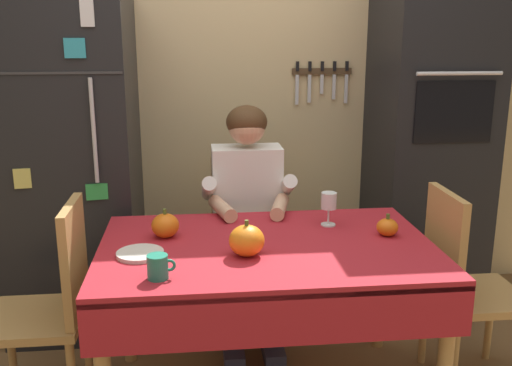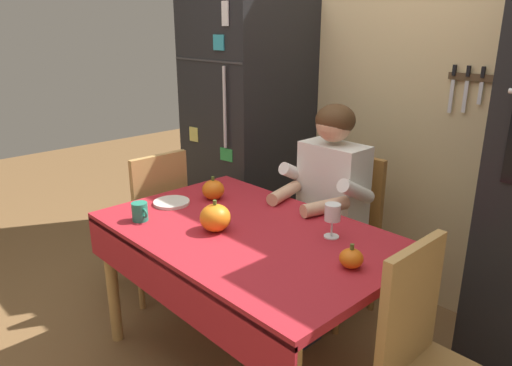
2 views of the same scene
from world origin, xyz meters
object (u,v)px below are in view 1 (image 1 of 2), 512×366
object	(u,v)px
pumpkin_small	(387,227)
chair_behind_person	(245,234)
dining_table	(268,265)
wine_glass	(329,202)
wall_oven	(429,131)
coffee_mug	(158,267)
seated_person	(248,205)
refrigerator	(72,166)
chair_right_side	(463,281)
pumpkin_medium	(247,240)
pumpkin_large	(165,225)
serving_tray	(140,254)
chair_left_side	(53,301)

from	to	relation	value
pumpkin_small	chair_behind_person	bearing A→B (deg)	127.89
dining_table	wine_glass	xyz separation A→B (m)	(0.31, 0.24, 0.19)
wall_oven	coffee_mug	world-z (taller)	wall_oven
chair_behind_person	seated_person	xyz separation A→B (m)	(0.00, -0.19, 0.23)
refrigerator	chair_behind_person	xyz separation A→B (m)	(0.92, -0.09, -0.39)
dining_table	wine_glass	size ratio (longest dim) A/B	8.98
chair_right_side	pumpkin_medium	bearing A→B (deg)	-170.95
coffee_mug	pumpkin_large	size ratio (longest dim) A/B	0.82
wall_oven	pumpkin_large	bearing A→B (deg)	-152.57
refrigerator	pumpkin_small	xyz separation A→B (m)	(1.49, -0.81, -0.12)
wine_glass	pumpkin_large	bearing A→B (deg)	-173.81
seated_person	coffee_mug	world-z (taller)	seated_person
wall_oven	refrigerator	bearing A→B (deg)	-178.87
chair_behind_person	coffee_mug	bearing A→B (deg)	-110.80
refrigerator	wall_oven	size ratio (longest dim) A/B	0.86
pumpkin_large	serving_tray	bearing A→B (deg)	-114.12
chair_behind_person	pumpkin_small	xyz separation A→B (m)	(0.56, -0.72, 0.27)
seated_person	chair_left_side	size ratio (longest dim) A/B	1.34
pumpkin_large	pumpkin_medium	bearing A→B (deg)	-37.03
chair_right_side	pumpkin_small	world-z (taller)	chair_right_side
coffee_mug	chair_right_side	bearing A→B (deg)	14.62
wall_oven	seated_person	world-z (taller)	wall_oven
wall_oven	coffee_mug	size ratio (longest dim) A/B	20.23
pumpkin_medium	serving_tray	bearing A→B (deg)	174.12
refrigerator	dining_table	distance (m)	1.32
pumpkin_medium	pumpkin_small	bearing A→B (deg)	14.67
chair_right_side	wine_glass	bearing A→B (deg)	163.82
pumpkin_medium	coffee_mug	bearing A→B (deg)	-150.71
dining_table	pumpkin_small	bearing A→B (deg)	7.65
chair_right_side	chair_left_side	xyz separation A→B (m)	(-1.80, -0.01, 0.00)
dining_table	wine_glass	world-z (taller)	wine_glass
pumpkin_small	wine_glass	bearing A→B (deg)	143.79
chair_right_side	pumpkin_small	xyz separation A→B (m)	(-0.37, 0.01, 0.27)
chair_behind_person	pumpkin_large	bearing A→B (deg)	-122.27
dining_table	chair_right_side	world-z (taller)	chair_right_side
seated_person	chair_left_side	world-z (taller)	seated_person
chair_right_side	refrigerator	bearing A→B (deg)	156.16
dining_table	seated_person	bearing A→B (deg)	92.38
coffee_mug	chair_left_side	bearing A→B (deg)	143.97
refrigerator	coffee_mug	bearing A→B (deg)	-66.12
wine_glass	serving_tray	world-z (taller)	wine_glass
wall_oven	chair_behind_person	world-z (taller)	wall_oven
refrigerator	pumpkin_medium	bearing A→B (deg)	-48.83
wine_glass	pumpkin_medium	xyz separation A→B (m)	(-0.41, -0.33, -0.05)
chair_left_side	coffee_mug	world-z (taller)	chair_left_side
coffee_mug	serving_tray	xyz separation A→B (m)	(-0.09, 0.23, -0.04)
chair_left_side	pumpkin_small	distance (m)	1.46
seated_person	serving_tray	size ratio (longest dim) A/B	6.60
coffee_mug	pumpkin_large	xyz separation A→B (m)	(0.01, 0.44, 0.01)
seated_person	pumpkin_small	xyz separation A→B (m)	(0.56, -0.53, 0.04)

